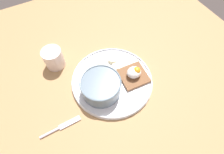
# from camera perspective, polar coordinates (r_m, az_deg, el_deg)

# --- Properties ---
(ground_plane) EXTENTS (1.20, 1.20, 0.02)m
(ground_plane) POSITION_cam_1_polar(r_m,az_deg,el_deg) (0.64, 0.00, -1.85)
(ground_plane) COLOR #A47E51
(ground_plane) RESTS_ON ground
(plate) EXTENTS (0.29, 0.29, 0.02)m
(plate) POSITION_cam_1_polar(r_m,az_deg,el_deg) (0.63, 0.00, -1.04)
(plate) COLOR white
(plate) RESTS_ON ground_plane
(oatmeal_bowl) EXTENTS (0.13, 0.13, 0.06)m
(oatmeal_bowl) POSITION_cam_1_polar(r_m,az_deg,el_deg) (0.58, -3.65, -3.07)
(oatmeal_bowl) COLOR slate
(oatmeal_bowl) RESTS_ON plate
(toast_slice) EXTENTS (0.10, 0.10, 0.01)m
(toast_slice) POSITION_cam_1_polar(r_m,az_deg,el_deg) (0.63, 6.99, 0.43)
(toast_slice) COLOR brown
(toast_slice) RESTS_ON plate
(poached_egg) EXTENTS (0.05, 0.05, 0.04)m
(poached_egg) POSITION_cam_1_polar(r_m,az_deg,el_deg) (0.61, 7.37, 1.62)
(poached_egg) COLOR white
(poached_egg) RESTS_ON toast_slice
(banana_slice_front) EXTENTS (0.03, 0.03, 0.01)m
(banana_slice_front) POSITION_cam_1_polar(r_m,az_deg,el_deg) (0.66, -3.45, 4.57)
(banana_slice_front) COLOR beige
(banana_slice_front) RESTS_ON plate
(banana_slice_left) EXTENTS (0.04, 0.04, 0.01)m
(banana_slice_left) POSITION_cam_1_polar(r_m,az_deg,el_deg) (0.65, -1.91, 3.21)
(banana_slice_left) COLOR #EEECC7
(banana_slice_left) RESTS_ON plate
(banana_slice_back) EXTENTS (0.04, 0.04, 0.02)m
(banana_slice_back) POSITION_cam_1_polar(r_m,az_deg,el_deg) (0.66, 0.12, 5.73)
(banana_slice_back) COLOR #F0E5C1
(banana_slice_back) RESTS_ON plate
(banana_slice_right) EXTENTS (0.04, 0.04, 0.01)m
(banana_slice_right) POSITION_cam_1_polar(r_m,az_deg,el_deg) (0.65, 1.31, 3.14)
(banana_slice_right) COLOR #F7E4B6
(banana_slice_right) RESTS_ON plate
(coffee_mug) EXTENTS (0.07, 0.07, 0.08)m
(coffee_mug) POSITION_cam_1_polar(r_m,az_deg,el_deg) (0.68, -18.55, 5.90)
(coffee_mug) COLOR white
(coffee_mug) RESTS_ON ground_plane
(knife) EXTENTS (0.13, 0.02, 0.01)m
(knife) POSITION_cam_1_polar(r_m,az_deg,el_deg) (0.59, -16.50, -15.48)
(knife) COLOR silver
(knife) RESTS_ON ground_plane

